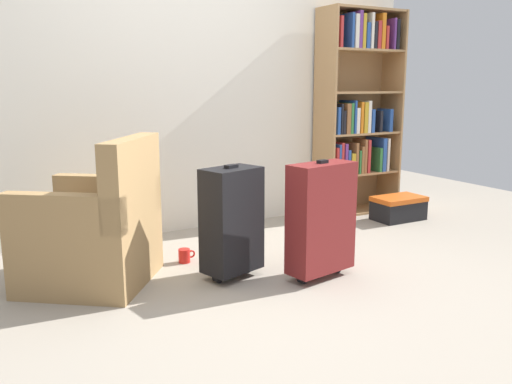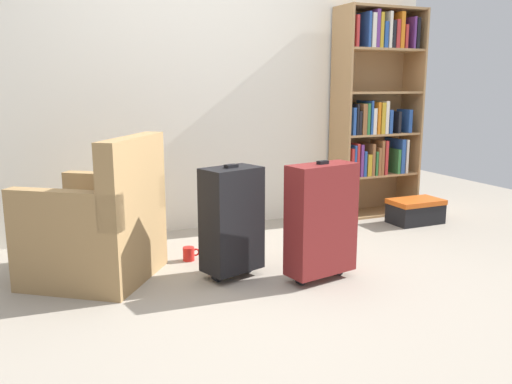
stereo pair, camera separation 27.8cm
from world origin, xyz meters
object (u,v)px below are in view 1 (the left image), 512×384
at_px(storage_box, 398,207).
at_px(suitcase_dark_red, 321,218).
at_px(mug, 185,256).
at_px(bookshelf, 356,108).
at_px(armchair, 95,233).
at_px(suitcase_black, 232,220).

distance_m(storage_box, suitcase_dark_red, 1.73).
xyz_separation_m(mug, storage_box, (2.12, 0.18, 0.06)).
bearing_deg(storage_box, suitcase_dark_red, -149.66).
xyz_separation_m(bookshelf, suitcase_dark_red, (-1.31, -1.31, -0.59)).
height_order(bookshelf, armchair, bookshelf).
bearing_deg(bookshelf, suitcase_dark_red, -135.10).
xyz_separation_m(armchair, storage_box, (2.73, 0.27, -0.20)).
bearing_deg(suitcase_black, armchair, 157.48).
bearing_deg(suitcase_black, storage_box, 16.81).
relative_size(bookshelf, storage_box, 4.09).
bearing_deg(suitcase_dark_red, armchair, 154.83).
xyz_separation_m(mug, suitcase_dark_red, (0.65, -0.68, 0.34)).
distance_m(bookshelf, suitcase_black, 2.16).
xyz_separation_m(bookshelf, storage_box, (0.16, -0.44, -0.87)).
height_order(bookshelf, storage_box, bookshelf).
height_order(armchair, mug, armchair).
relative_size(bookshelf, mug, 15.54).
bearing_deg(suitcase_black, suitcase_dark_red, -29.13).
bearing_deg(bookshelf, armchair, -164.39).
bearing_deg(bookshelf, suitcase_black, -150.04).
relative_size(bookshelf, suitcase_black, 2.58).
bearing_deg(mug, suitcase_dark_red, -46.53).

